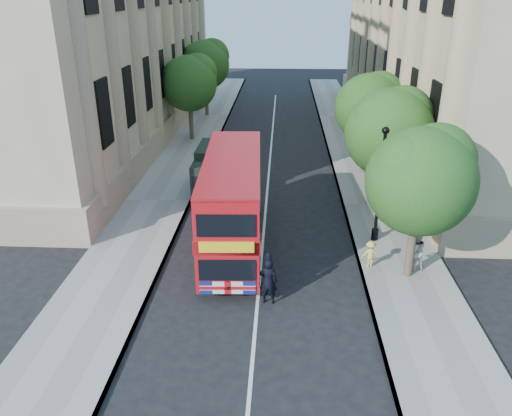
# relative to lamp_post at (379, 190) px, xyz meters

# --- Properties ---
(ground) EXTENTS (120.00, 120.00, 0.00)m
(ground) POSITION_rel_lamp_post_xyz_m (-5.00, -6.00, -2.51)
(ground) COLOR black
(ground) RESTS_ON ground
(pavement_right) EXTENTS (3.50, 80.00, 0.12)m
(pavement_right) POSITION_rel_lamp_post_xyz_m (0.75, 4.00, -2.45)
(pavement_right) COLOR gray
(pavement_right) RESTS_ON ground
(pavement_left) EXTENTS (3.50, 80.00, 0.12)m
(pavement_left) POSITION_rel_lamp_post_xyz_m (-10.75, 4.00, -2.45)
(pavement_left) COLOR gray
(pavement_left) RESTS_ON ground
(building_right) EXTENTS (12.00, 38.00, 18.00)m
(building_right) POSITION_rel_lamp_post_xyz_m (8.80, 18.00, 6.49)
(building_right) COLOR tan
(building_right) RESTS_ON ground
(building_left) EXTENTS (12.00, 38.00, 18.00)m
(building_left) POSITION_rel_lamp_post_xyz_m (-18.80, 18.00, 6.49)
(building_left) COLOR tan
(building_left) RESTS_ON ground
(tree_right_near) EXTENTS (4.00, 4.00, 6.08)m
(tree_right_near) POSITION_rel_lamp_post_xyz_m (0.84, -2.97, 1.74)
(tree_right_near) COLOR #473828
(tree_right_near) RESTS_ON ground
(tree_right_mid) EXTENTS (4.20, 4.20, 6.37)m
(tree_right_mid) POSITION_rel_lamp_post_xyz_m (0.84, 3.03, 1.93)
(tree_right_mid) COLOR #473828
(tree_right_mid) RESTS_ON ground
(tree_right_far) EXTENTS (4.00, 4.00, 6.15)m
(tree_right_far) POSITION_rel_lamp_post_xyz_m (0.84, 9.03, 1.80)
(tree_right_far) COLOR #473828
(tree_right_far) RESTS_ON ground
(tree_left_far) EXTENTS (4.00, 4.00, 6.30)m
(tree_left_far) POSITION_rel_lamp_post_xyz_m (-10.96, 16.03, 1.93)
(tree_left_far) COLOR #473828
(tree_left_far) RESTS_ON ground
(tree_left_back) EXTENTS (4.20, 4.20, 6.65)m
(tree_left_back) POSITION_rel_lamp_post_xyz_m (-10.96, 24.03, 2.20)
(tree_left_back) COLOR #473828
(tree_left_back) RESTS_ON ground
(lamp_post) EXTENTS (0.32, 0.32, 5.16)m
(lamp_post) POSITION_rel_lamp_post_xyz_m (0.00, 0.00, 0.00)
(lamp_post) COLOR black
(lamp_post) RESTS_ON pavement_right
(double_decker_bus) EXTENTS (2.70, 8.75, 3.99)m
(double_decker_bus) POSITION_rel_lamp_post_xyz_m (-6.26, -0.87, -0.30)
(double_decker_bus) COLOR #A70B11
(double_decker_bus) RESTS_ON ground
(box_van) EXTENTS (1.90, 4.54, 2.58)m
(box_van) POSITION_rel_lamp_post_xyz_m (-7.90, 5.40, -1.25)
(box_van) COLOR black
(box_van) RESTS_ON ground
(police_constable) EXTENTS (0.67, 0.46, 1.78)m
(police_constable) POSITION_rel_lamp_post_xyz_m (-4.62, -5.00, -1.62)
(police_constable) COLOR black
(police_constable) RESTS_ON ground
(woman_pedestrian) EXTENTS (0.92, 0.78, 1.65)m
(woman_pedestrian) POSITION_rel_lamp_post_xyz_m (1.13, -2.54, -1.56)
(woman_pedestrian) COLOR beige
(woman_pedestrian) RESTS_ON pavement_right
(child_a) EXTENTS (0.59, 0.26, 0.99)m
(child_a) POSITION_rel_lamp_post_xyz_m (1.02, 1.41, -1.90)
(child_a) COLOR #C07021
(child_a) RESTS_ON pavement_right
(child_b) EXTENTS (0.77, 0.50, 1.12)m
(child_b) POSITION_rel_lamp_post_xyz_m (-0.60, -2.40, -1.83)
(child_b) COLOR #DED94B
(child_b) RESTS_ON pavement_right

